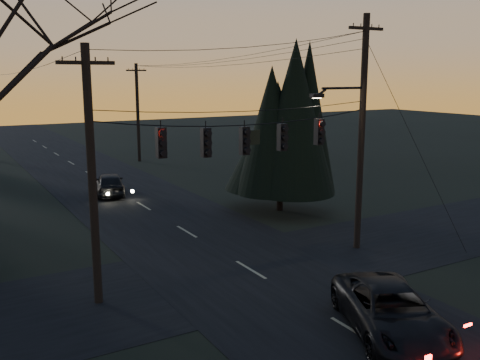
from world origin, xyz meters
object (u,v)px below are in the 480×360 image
sedan_oncoming_a (110,184)px  utility_pole_left (99,302)px  utility_pole_right (357,248)px  utility_pole_far_r (140,161)px  suv_near (391,312)px  evergreen_right (281,126)px

sedan_oncoming_a → utility_pole_left: bearing=85.2°
utility_pole_right → utility_pole_left: size_ratio=1.18×
utility_pole_far_r → suv_near: utility_pole_far_r is taller
utility_pole_right → utility_pole_left: (-11.50, 0.00, 0.00)m
utility_pole_left → utility_pole_far_r: same height
utility_pole_far_r → sedan_oncoming_a: bearing=-117.5°
utility_pole_left → sedan_oncoming_a: 16.74m
utility_pole_right → utility_pole_far_r: size_ratio=1.18×
utility_pole_far_r → evergreen_right: evergreen_right is taller
utility_pole_right → sedan_oncoming_a: size_ratio=2.37×
utility_pole_far_r → evergreen_right: 21.29m
utility_pole_left → sedan_oncoming_a: bearing=71.9°
utility_pole_far_r → utility_pole_left: bearing=-112.3°
utility_pole_right → sedan_oncoming_a: 17.11m
sedan_oncoming_a → evergreen_right: bearing=143.0°
evergreen_right → utility_pole_right: bearing=-96.7°
evergreen_right → sedan_oncoming_a: evergreen_right is taller
utility_pole_right → utility_pole_left: 11.50m
suv_near → utility_pole_left: bearing=159.9°
suv_near → utility_pole_right: bearing=78.5°
utility_pole_right → evergreen_right: evergreen_right is taller
utility_pole_far_r → suv_near: 34.91m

